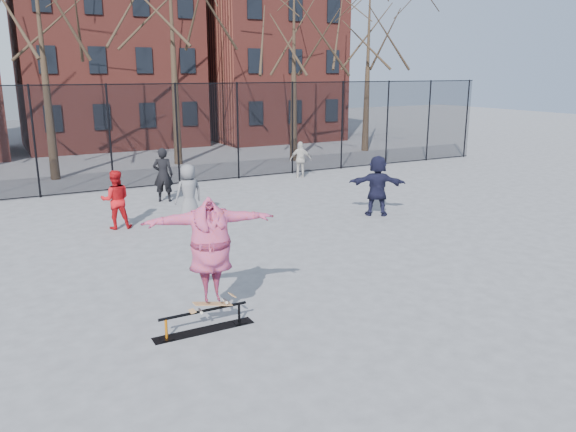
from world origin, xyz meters
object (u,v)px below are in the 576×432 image
bystander_navy (377,185)px  bystander_extra (189,193)px  skate_rail (204,322)px  bystander_white (301,160)px  skateboard (213,305)px  bystander_red (116,200)px  bystander_black (163,175)px  skater (211,253)px

bystander_navy → bystander_extra: bystander_navy is taller
skate_rail → bystander_white: 14.82m
skate_rail → skateboard: size_ratio=2.42×
bystander_red → bystander_black: bearing=-117.8°
bystander_navy → bystander_extra: bearing=13.2°
bystander_navy → skate_rail: bearing=68.8°
bystander_white → bystander_extra: bystander_extra is taller
bystander_white → bystander_extra: 7.99m
bystander_black → bystander_navy: (5.36, -5.10, 0.02)m
bystander_red → bystander_extra: 2.13m
skateboard → bystander_black: bystander_black is taller
skate_rail → skater: 1.27m
skateboard → bystander_white: size_ratio=0.49×
skater → bystander_white: bearing=67.3°
bystander_black → bystander_white: bystander_black is taller
bystander_black → bystander_red: (-2.20, -2.78, -0.09)m
skateboard → bystander_white: bearing=54.4°
bystander_red → skate_rail: bearing=99.8°
skate_rail → bystander_navy: size_ratio=0.95×
bystander_red → bystander_white: size_ratio=1.10×
bystander_black → skate_rail: bearing=100.4°
skate_rail → bystander_navy: 9.27m
bystander_white → bystander_navy: 6.86m
bystander_navy → bystander_black: bearing=-8.9°
bystander_red → bystander_navy: bystander_navy is taller
skateboard → bystander_red: size_ratio=0.44×
bystander_white → bystander_extra: (-6.52, -4.63, 0.10)m
bystander_red → bystander_extra: (2.12, -0.18, 0.02)m
bystander_black → bystander_white: 6.66m
skateboard → bystander_navy: bystander_navy is taller
bystander_white → bystander_black: bearing=41.5°
bystander_black → bystander_navy: bearing=159.4°
bystander_navy → skater: bearing=69.4°
bystander_black → bystander_navy: bystander_navy is taller
skateboard → skater: skater is taller
bystander_navy → bystander_extra: 5.84m
skateboard → bystander_red: 7.51m
skate_rail → bystander_navy: (7.65, 5.18, 0.80)m
bystander_black → bystander_white: (6.44, 1.67, -0.17)m
bystander_black → bystander_white: size_ratio=1.22×
skater → bystander_black: (2.12, 10.28, -0.47)m
bystander_white → skateboard: bearing=81.3°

